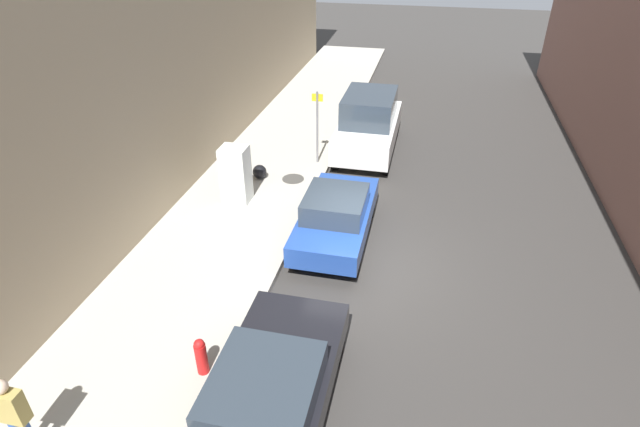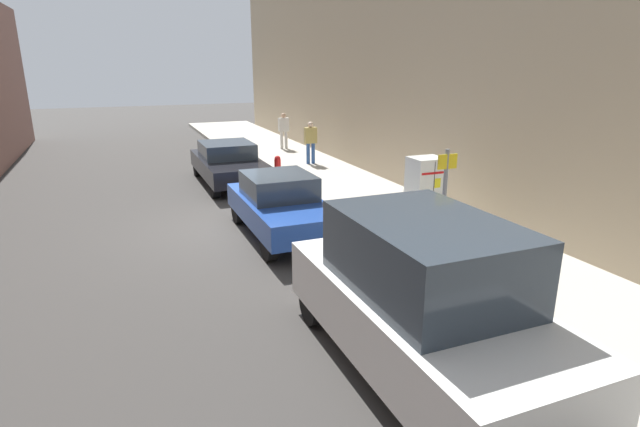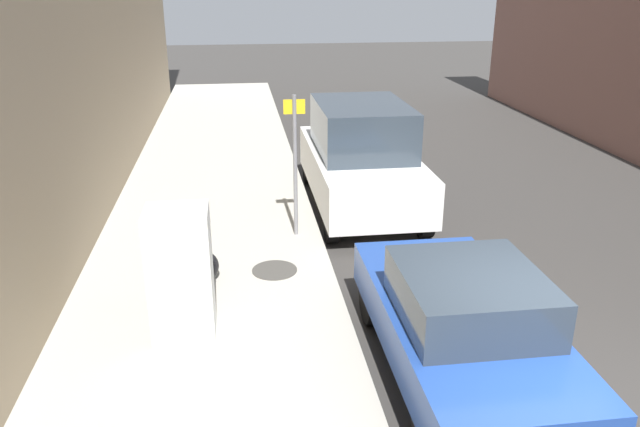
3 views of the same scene
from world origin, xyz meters
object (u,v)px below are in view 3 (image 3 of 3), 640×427
Objects in this scene: discarded_refrigerator at (181,273)px; parked_hatchback_blue at (462,323)px; parked_van_white at (361,157)px; street_sign_post at (295,159)px; trash_bag at (204,266)px.

discarded_refrigerator is 3.42m from parked_hatchback_blue.
street_sign_post is at bearing -131.08° from parked_van_white.
parked_hatchback_blue is (1.48, -4.24, -0.80)m from street_sign_post.
parked_van_white is (3.02, 3.28, 0.65)m from trash_bag.
trash_bag is 0.10× the size of parked_van_white.
parked_van_white reaches higher than trash_bag.
discarded_refrigerator is 5.74m from parked_van_white.
street_sign_post is at bearing 45.70° from trash_bag.
street_sign_post reaches higher than trash_bag.
discarded_refrigerator is 0.37× the size of parked_van_white.
parked_van_white is at bearing 48.92° from street_sign_post.
trash_bag is 4.51m from parked_van_white.
parked_hatchback_blue is (3.02, -2.66, 0.36)m from trash_bag.
discarded_refrigerator is 0.42× the size of parked_hatchback_blue.
parked_van_white reaches higher than parked_hatchback_blue.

